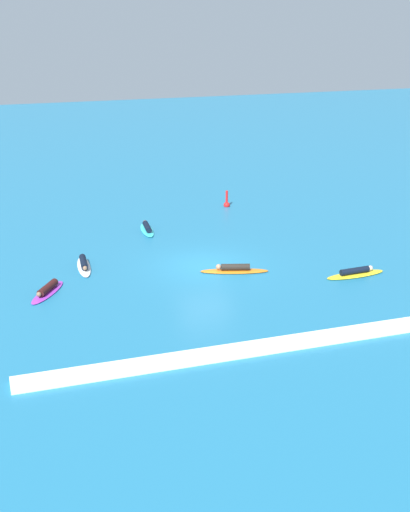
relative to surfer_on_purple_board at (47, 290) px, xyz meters
The scene contains 8 objects.
ground_plane 7.42m from the surfer_on_purple_board, ahead, with size 120.00×120.00×0.00m, color #1E6B93.
surfer_on_purple_board is the anchor object (origin of this frame).
surfer_on_orange_board 8.38m from the surfer_on_purple_board, ahead, with size 3.17×1.53×0.39m.
surfer_on_yellow_board 13.62m from the surfer_on_purple_board, ahead, with size 2.94×0.90×0.38m.
surfer_on_white_board 3.21m from the surfer_on_purple_board, 52.95° to the left, with size 0.79×2.80×0.42m.
surfer_on_teal_board 9.32m from the surfer_on_purple_board, 49.71° to the left, with size 0.84×2.56×0.40m.
marker_buoy 15.63m from the surfer_on_purple_board, 41.35° to the left, with size 0.38×0.38×1.08m.
wave_crest 10.54m from the surfer_on_purple_board, 45.80° to the right, with size 18.63×0.90×0.18m, color white.
Camera 1 is at (-9.45, -29.15, 11.56)m, focal length 49.26 mm.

